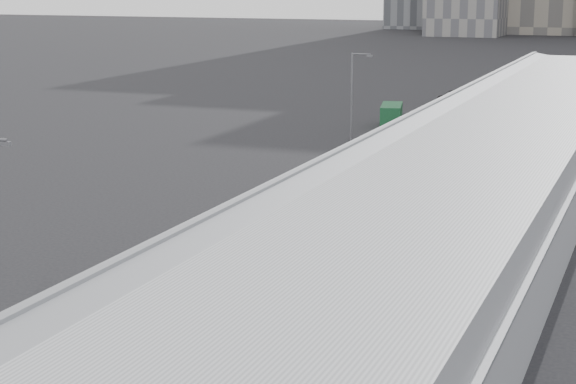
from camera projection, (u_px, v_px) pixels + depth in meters
The scene contains 15 objects.
sidewalk at pixel (368, 279), 53.28m from camera, with size 10.00×170.00×0.12m, color gray.
lane_line at pixel (199, 260), 57.08m from camera, with size 0.12×160.00×0.02m, color gold.
depot at pixel (441, 225), 51.10m from camera, with size 12.45×160.40×7.20m.
bus_3 at pixel (183, 277), 48.53m from camera, with size 2.87×12.90×3.76m.
bus_4 at pixel (292, 215), 61.45m from camera, with size 2.93×12.96×3.77m.
bus_5 at pixel (352, 179), 72.83m from camera, with size 2.98×12.70×3.69m.
bus_6 at pixel (409, 147), 85.84m from camera, with size 3.10×14.01×4.10m.
bus_7 at pixel (441, 126), 99.60m from camera, with size 2.77×12.35×3.61m.
tree_1 at pixel (118, 349), 33.97m from camera, with size 1.03×1.03×4.19m.
tree_2 at pixel (291, 223), 51.30m from camera, with size 2.64×2.64×4.95m.
tree_3 at pixel (408, 148), 73.90m from camera, with size 2.85×2.85×5.11m.
tree_4 at pixel (471, 107), 96.04m from camera, with size 2.82×2.82×5.31m.
street_lamp_far at pixel (353, 97), 90.68m from camera, with size 2.04×0.22×9.64m.
shipping_container at pixel (391, 116), 109.06m from camera, with size 2.25×6.33×2.51m, color #144224.
suv at pixel (453, 97), 129.73m from camera, with size 2.82×6.12×1.70m, color black.
Camera 1 is at (23.71, 5.97, 16.25)m, focal length 60.00 mm.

